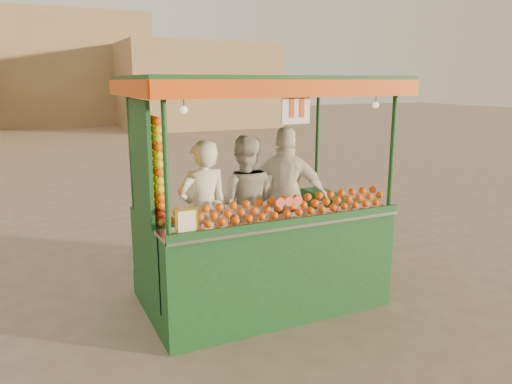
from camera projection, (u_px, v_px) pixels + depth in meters
name	position (u px, v px, depth m)	size (l,w,h in m)	color
ground	(282.00, 294.00, 6.56)	(90.00, 90.00, 0.00)	#6B594D
building_right	(197.00, 86.00, 30.08)	(9.00, 6.00, 5.00)	#9C8158
building_center	(32.00, 69.00, 31.38)	(14.00, 7.00, 7.00)	#9C8158
juice_cart	(258.00, 235.00, 6.05)	(3.12, 2.02, 2.84)	#0F3A1A
vendor_left	(204.00, 213.00, 5.95)	(0.68, 0.47, 1.77)	silver
vendor_middle	(245.00, 203.00, 6.39)	(1.08, 1.00, 1.78)	beige
vendor_right	(286.00, 198.00, 6.50)	(1.16, 1.01, 1.88)	white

